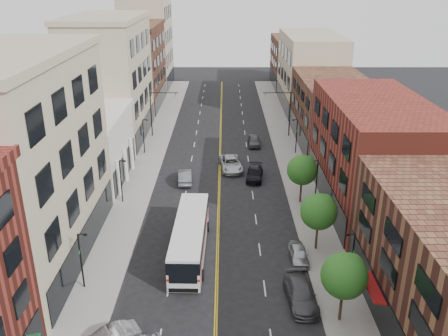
{
  "coord_description": "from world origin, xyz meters",
  "views": [
    {
      "loc": [
        0.65,
        -24.7,
        24.18
      ],
      "look_at": [
        0.59,
        22.24,
        5.0
      ],
      "focal_mm": 38.0,
      "sensor_mm": 36.0,
      "label": 1
    }
  ],
  "objects_px": {
    "car_lane_behind": "(185,177)",
    "car_lane_c": "(254,141)",
    "city_bus": "(190,236)",
    "car_parked_mid": "(301,294)",
    "car_lane_b": "(231,164)",
    "car_parked_far": "(299,254)",
    "car_lane_a": "(255,174)"
  },
  "relations": [
    {
      "from": "car_lane_behind",
      "to": "car_lane_a",
      "type": "relative_size",
      "value": 0.95
    },
    {
      "from": "car_lane_b",
      "to": "car_lane_behind",
      "type": "bearing_deg",
      "value": -151.17
    },
    {
      "from": "car_lane_behind",
      "to": "car_lane_a",
      "type": "height_order",
      "value": "car_lane_behind"
    },
    {
      "from": "car_parked_mid",
      "to": "car_lane_a",
      "type": "relative_size",
      "value": 1.09
    },
    {
      "from": "car_parked_mid",
      "to": "city_bus",
      "type": "bearing_deg",
      "value": 138.59
    },
    {
      "from": "car_lane_b",
      "to": "car_lane_c",
      "type": "relative_size",
      "value": 1.32
    },
    {
      "from": "car_parked_mid",
      "to": "car_parked_far",
      "type": "bearing_deg",
      "value": 79.49
    },
    {
      "from": "car_parked_far",
      "to": "car_lane_behind",
      "type": "relative_size",
      "value": 0.84
    },
    {
      "from": "city_bus",
      "to": "car_parked_mid",
      "type": "distance_m",
      "value": 11.72
    },
    {
      "from": "car_parked_far",
      "to": "car_lane_c",
      "type": "relative_size",
      "value": 0.87
    },
    {
      "from": "car_parked_mid",
      "to": "car_lane_behind",
      "type": "xyz_separation_m",
      "value": [
        -11.02,
        23.55,
        -0.0
      ]
    },
    {
      "from": "city_bus",
      "to": "car_parked_far",
      "type": "bearing_deg",
      "value": -5.6
    },
    {
      "from": "car_lane_behind",
      "to": "car_lane_a",
      "type": "xyz_separation_m",
      "value": [
        8.81,
        1.02,
        -0.06
      ]
    },
    {
      "from": "car_parked_far",
      "to": "car_lane_b",
      "type": "distance_m",
      "value": 22.64
    },
    {
      "from": "car_lane_behind",
      "to": "car_lane_a",
      "type": "distance_m",
      "value": 8.87
    },
    {
      "from": "car_parked_mid",
      "to": "car_lane_behind",
      "type": "relative_size",
      "value": 1.14
    },
    {
      "from": "car_parked_mid",
      "to": "car_lane_behind",
      "type": "bearing_deg",
      "value": 111.28
    },
    {
      "from": "car_lane_b",
      "to": "car_parked_far",
      "type": "bearing_deg",
      "value": -82.14
    },
    {
      "from": "city_bus",
      "to": "car_lane_b",
      "type": "distance_m",
      "value": 21.08
    },
    {
      "from": "car_lane_b",
      "to": "car_lane_c",
      "type": "height_order",
      "value": "car_lane_b"
    },
    {
      "from": "city_bus",
      "to": "car_lane_behind",
      "type": "bearing_deg",
      "value": 97.41
    },
    {
      "from": "car_parked_mid",
      "to": "car_parked_far",
      "type": "relative_size",
      "value": 1.36
    },
    {
      "from": "car_lane_behind",
      "to": "car_lane_b",
      "type": "height_order",
      "value": "car_lane_b"
    },
    {
      "from": "car_parked_far",
      "to": "car_lane_a",
      "type": "height_order",
      "value": "car_lane_a"
    },
    {
      "from": "car_parked_far",
      "to": "car_lane_b",
      "type": "relative_size",
      "value": 0.66
    },
    {
      "from": "car_parked_mid",
      "to": "car_lane_b",
      "type": "bearing_deg",
      "value": 96.81
    },
    {
      "from": "city_bus",
      "to": "car_lane_behind",
      "type": "xyz_separation_m",
      "value": [
        -1.77,
        16.43,
        -1.11
      ]
    },
    {
      "from": "car_lane_behind",
      "to": "car_lane_c",
      "type": "bearing_deg",
      "value": -129.22
    },
    {
      "from": "car_lane_behind",
      "to": "car_lane_c",
      "type": "height_order",
      "value": "car_lane_behind"
    },
    {
      "from": "city_bus",
      "to": "car_parked_far",
      "type": "xyz_separation_m",
      "value": [
        9.94,
        -1.19,
        -1.21
      ]
    },
    {
      "from": "car_parked_far",
      "to": "car_lane_behind",
      "type": "height_order",
      "value": "car_lane_behind"
    },
    {
      "from": "car_lane_behind",
      "to": "car_lane_b",
      "type": "distance_m",
      "value": 7.2
    }
  ]
}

